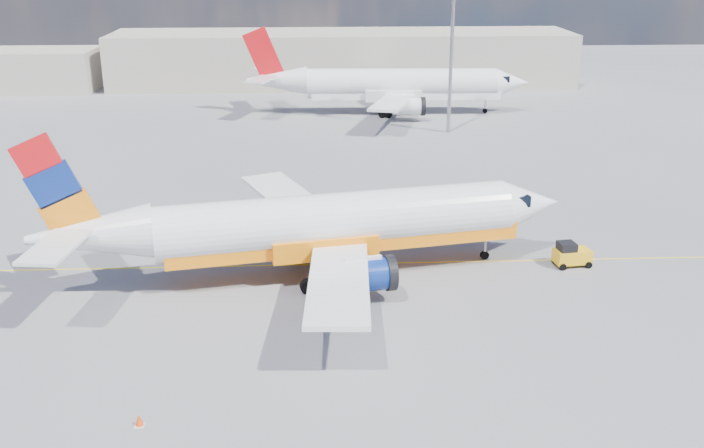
{
  "coord_description": "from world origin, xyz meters",
  "views": [
    {
      "loc": [
        0.43,
        -47.27,
        21.28
      ],
      "look_at": [
        2.84,
        1.52,
        3.5
      ],
      "focal_mm": 40.0,
      "sensor_mm": 36.0,
      "label": 1
    }
  ],
  "objects_px": {
    "main_jet": "(320,225)",
    "second_jet": "(392,85)",
    "traffic_cone": "(139,420)",
    "gse_tug": "(571,255)"
  },
  "relations": [
    {
      "from": "main_jet",
      "to": "gse_tug",
      "type": "height_order",
      "value": "main_jet"
    },
    {
      "from": "second_jet",
      "to": "traffic_cone",
      "type": "distance_m",
      "value": 71.2
    },
    {
      "from": "gse_tug",
      "to": "traffic_cone",
      "type": "distance_m",
      "value": 31.44
    },
    {
      "from": "gse_tug",
      "to": "main_jet",
      "type": "bearing_deg",
      "value": 174.93
    },
    {
      "from": "main_jet",
      "to": "gse_tug",
      "type": "relative_size",
      "value": 13.8
    },
    {
      "from": "second_jet",
      "to": "gse_tug",
      "type": "distance_m",
      "value": 51.52
    },
    {
      "from": "gse_tug",
      "to": "second_jet",
      "type": "bearing_deg",
      "value": 90.49
    },
    {
      "from": "second_jet",
      "to": "gse_tug",
      "type": "height_order",
      "value": "second_jet"
    },
    {
      "from": "main_jet",
      "to": "second_jet",
      "type": "distance_m",
      "value": 52.67
    },
    {
      "from": "traffic_cone",
      "to": "gse_tug",
      "type": "bearing_deg",
      "value": 34.44
    }
  ]
}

